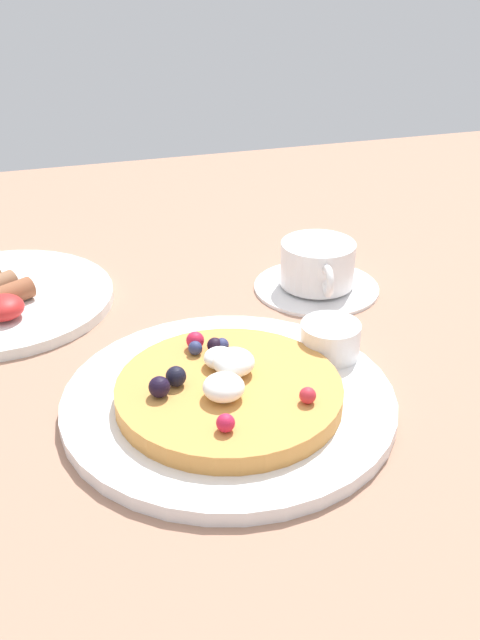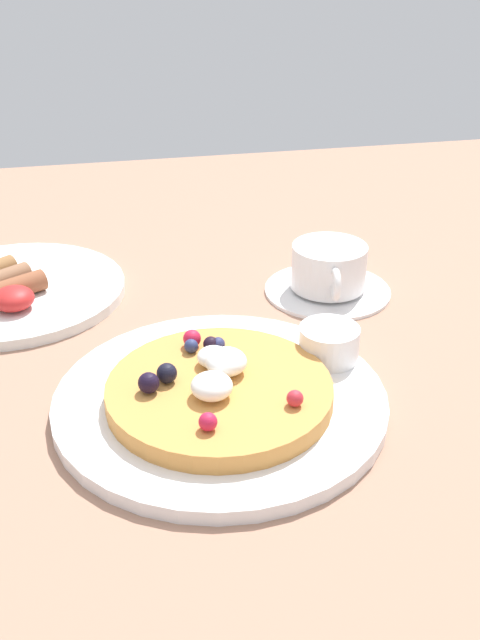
{
  "view_description": "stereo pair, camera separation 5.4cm",
  "coord_description": "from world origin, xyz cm",
  "px_view_note": "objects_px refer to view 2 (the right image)",
  "views": [
    {
      "loc": [
        -15.51,
        -58.4,
        39.04
      ],
      "look_at": [
        2.87,
        2.47,
        4.0
      ],
      "focal_mm": 41.83,
      "sensor_mm": 36.0,
      "label": 1
    },
    {
      "loc": [
        -10.32,
        -59.73,
        39.04
      ],
      "look_at": [
        2.87,
        2.47,
        4.0
      ],
      "focal_mm": 41.83,
      "sensor_mm": 36.0,
      "label": 2
    }
  ],
  "objects_px": {
    "coffee_saucer": "(327,289)",
    "coffee_cup": "(329,266)",
    "breakfast_plate": "(13,291)",
    "syrup_ramekin": "(329,343)",
    "pancake_plate": "(220,401)"
  },
  "relations": [
    {
      "from": "pancake_plate",
      "to": "breakfast_plate",
      "type": "xyz_separation_m",
      "value": [
        -0.19,
        0.27,
        -0.0
      ]
    },
    {
      "from": "pancake_plate",
      "to": "coffee_saucer",
      "type": "height_order",
      "value": "pancake_plate"
    },
    {
      "from": "coffee_saucer",
      "to": "coffee_cup",
      "type": "distance_m",
      "value": 0.03
    },
    {
      "from": "coffee_saucer",
      "to": "coffee_cup",
      "type": "xyz_separation_m",
      "value": [
        -0.0,
        -0.0,
        0.03
      ]
    },
    {
      "from": "syrup_ramekin",
      "to": "breakfast_plate",
      "type": "distance_m",
      "value": 0.38
    },
    {
      "from": "pancake_plate",
      "to": "coffee_cup",
      "type": "height_order",
      "value": "coffee_cup"
    },
    {
      "from": "breakfast_plate",
      "to": "coffee_cup",
      "type": "height_order",
      "value": "coffee_cup"
    },
    {
      "from": "syrup_ramekin",
      "to": "coffee_saucer",
      "type": "relative_size",
      "value": 0.39
    },
    {
      "from": "syrup_ramekin",
      "to": "coffee_saucer",
      "type": "height_order",
      "value": "syrup_ramekin"
    },
    {
      "from": "syrup_ramekin",
      "to": "breakfast_plate",
      "type": "bearing_deg",
      "value": 143.48
    },
    {
      "from": "coffee_saucer",
      "to": "coffee_cup",
      "type": "height_order",
      "value": "coffee_cup"
    },
    {
      "from": "syrup_ramekin",
      "to": "breakfast_plate",
      "type": "relative_size",
      "value": 0.23
    },
    {
      "from": "breakfast_plate",
      "to": "syrup_ramekin",
      "type": "bearing_deg",
      "value": -36.52
    },
    {
      "from": "syrup_ramekin",
      "to": "coffee_cup",
      "type": "distance_m",
      "value": 0.17
    },
    {
      "from": "pancake_plate",
      "to": "breakfast_plate",
      "type": "bearing_deg",
      "value": 125.97
    }
  ]
}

